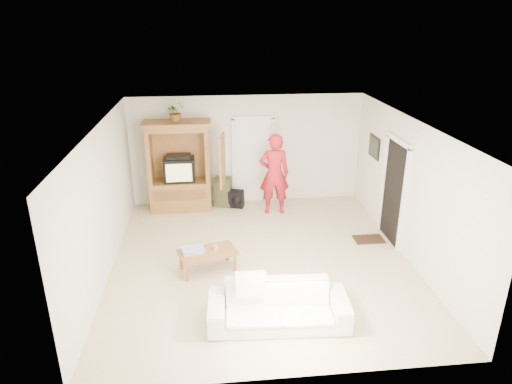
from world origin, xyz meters
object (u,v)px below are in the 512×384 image
at_px(man, 274,174).
at_px(sofa, 278,306).
at_px(coffee_table, 208,254).
at_px(armoire, 181,172).

relative_size(man, sofa, 0.91).
bearing_deg(coffee_table, armoire, 85.03).
relative_size(man, coffee_table, 1.68).
bearing_deg(armoire, coffee_table, -78.63).
bearing_deg(sofa, coffee_table, 125.19).
bearing_deg(man, armoire, -11.21).
relative_size(armoire, sofa, 1.01).
bearing_deg(sofa, man, 85.98).
height_order(man, coffee_table, man).
height_order(armoire, coffee_table, armoire).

